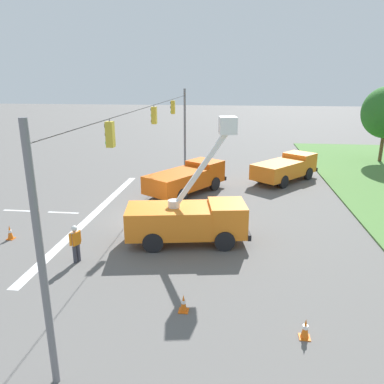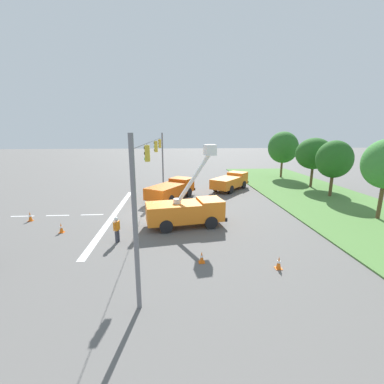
{
  "view_description": "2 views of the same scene",
  "coord_description": "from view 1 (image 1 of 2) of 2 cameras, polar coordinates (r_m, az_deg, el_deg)",
  "views": [
    {
      "loc": [
        20.89,
        4.72,
        8.02
      ],
      "look_at": [
        -0.43,
        2.17,
        1.51
      ],
      "focal_mm": 35.0,
      "sensor_mm": 36.0,
      "label": 1
    },
    {
      "loc": [
        22.6,
        1.55,
        7.2
      ],
      "look_at": [
        -2.49,
        3.32,
        1.38
      ],
      "focal_mm": 24.0,
      "sensor_mm": 36.0,
      "label": 2
    }
  ],
  "objects": [
    {
      "name": "utility_truck_bucket_lift",
      "position": [
        18.82,
        -0.51,
        -3.88
      ],
      "size": [
        3.29,
        6.38,
        6.33
      ],
      "color": "orange",
      "rests_on": "ground"
    },
    {
      "name": "traffic_cone_foreground_left",
      "position": [
        21.72,
        -26.0,
        -5.54
      ],
      "size": [
        0.36,
        0.36,
        0.76
      ],
      "color": "orange",
      "rests_on": "ground"
    },
    {
      "name": "traffic_cone_mid_right",
      "position": [
        13.27,
        16.88,
        -19.29
      ],
      "size": [
        0.36,
        0.36,
        0.7
      ],
      "color": "orange",
      "rests_on": "ground"
    },
    {
      "name": "traffic_cone_mid_left",
      "position": [
        13.96,
        -1.3,
        -16.57
      ],
      "size": [
        0.36,
        0.36,
        0.67
      ],
      "color": "orange",
      "rests_on": "ground"
    },
    {
      "name": "signal_gantry",
      "position": [
        21.69,
        -5.89,
        7.26
      ],
      "size": [
        26.2,
        0.33,
        7.2
      ],
      "color": "slate",
      "rests_on": "ground"
    },
    {
      "name": "utility_truck_support_far",
      "position": [
        31.32,
        14.12,
        3.64
      ],
      "size": [
        6.43,
        5.88,
        2.06
      ],
      "color": "orange",
      "rests_on": "ground"
    },
    {
      "name": "utility_truck_support_near",
      "position": [
        27.1,
        -0.72,
        2.16
      ],
      "size": [
        6.96,
        5.67,
        2.07
      ],
      "color": "#D6560F",
      "rests_on": "ground"
    },
    {
      "name": "ground_plane",
      "position": [
        22.87,
        -5.54,
        -3.75
      ],
      "size": [
        200.0,
        200.0,
        0.0
      ],
      "primitive_type": "plane",
      "color": "#605E5B"
    },
    {
      "name": "lane_markings",
      "position": [
        24.55,
        -17.92,
        -3.05
      ],
      "size": [
        17.6,
        15.25,
        0.01
      ],
      "color": "silver",
      "rests_on": "ground"
    },
    {
      "name": "road_worker",
      "position": [
        17.77,
        -17.34,
        -7.22
      ],
      "size": [
        0.6,
        0.39,
        1.77
      ],
      "color": "#383842",
      "rests_on": "ground"
    }
  ]
}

